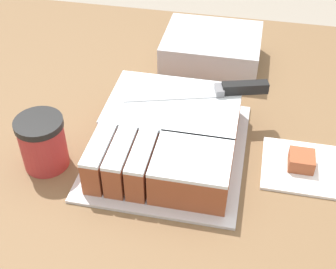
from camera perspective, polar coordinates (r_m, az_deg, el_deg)
name	(u,v)px	position (r m, az deg, el deg)	size (l,w,h in m)	color
countertop	(145,253)	(1.31, -2.77, -14.29)	(1.40, 1.10, 0.89)	brown
cake_board	(168,150)	(0.93, 0.00, -1.89)	(0.30, 0.34, 0.01)	silver
cake	(170,134)	(0.90, 0.19, 0.10)	(0.26, 0.30, 0.07)	#994C2D
knife	(224,90)	(0.95, 6.86, 5.43)	(0.29, 0.11, 0.02)	silver
coffee_cup	(43,143)	(0.90, -15.01, -0.96)	(0.09, 0.09, 0.11)	#B23333
paper_napkin	(300,167)	(0.93, 15.77, -3.82)	(0.14, 0.14, 0.01)	white
brownie	(301,161)	(0.92, 15.95, -3.07)	(0.05, 0.05, 0.03)	#994C2D
storage_box	(212,49)	(1.17, 5.35, 10.29)	(0.23, 0.19, 0.08)	#B2B2B7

